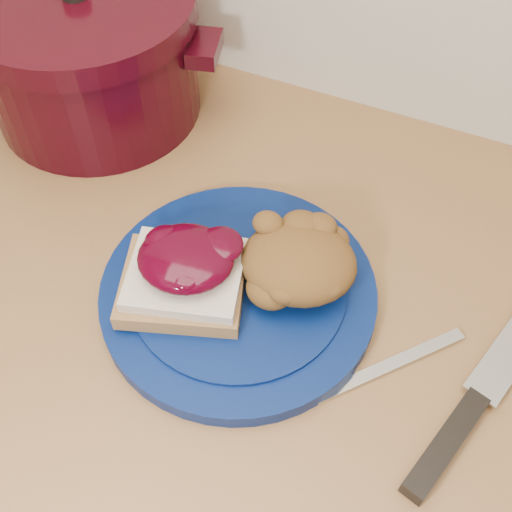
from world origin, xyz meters
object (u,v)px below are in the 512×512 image
at_px(dutch_oven, 89,55).
at_px(pepper_grinder, 25,26).
at_px(chef_knife, 470,410).
at_px(plate, 238,293).
at_px(butter_knife, 390,365).

bearing_deg(dutch_oven, pepper_grinder, 167.15).
distance_m(chef_knife, pepper_grinder, 0.68).
height_order(plate, butter_knife, plate).
xyz_separation_m(chef_knife, butter_knife, (-0.08, 0.02, -0.01)).
xyz_separation_m(plate, pepper_grinder, (-0.39, 0.22, 0.06)).
height_order(chef_knife, pepper_grinder, pepper_grinder).
bearing_deg(butter_knife, chef_knife, -62.29).
bearing_deg(pepper_grinder, butter_knife, -22.61).
relative_size(plate, dutch_oven, 0.84).
xyz_separation_m(butter_knife, pepper_grinder, (-0.55, 0.23, 0.07)).
height_order(plate, pepper_grinder, pepper_grinder).
relative_size(chef_knife, pepper_grinder, 2.13).
distance_m(butter_knife, pepper_grinder, 0.60).
bearing_deg(plate, chef_knife, -7.14).
relative_size(dutch_oven, pepper_grinder, 2.36).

